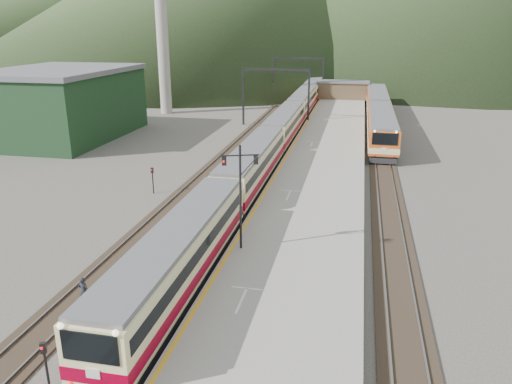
% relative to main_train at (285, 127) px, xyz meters
% --- Properties ---
extents(track_main, '(2.60, 200.00, 0.23)m').
position_rel_main_train_xyz_m(track_main, '(0.00, -4.90, -1.80)').
color(track_main, black).
rests_on(track_main, ground).
extents(track_far, '(2.60, 200.00, 0.23)m').
position_rel_main_train_xyz_m(track_far, '(-5.00, -4.90, -1.80)').
color(track_far, black).
rests_on(track_far, ground).
extents(track_second, '(2.60, 200.00, 0.23)m').
position_rel_main_train_xyz_m(track_second, '(11.50, -4.90, -1.80)').
color(track_second, black).
rests_on(track_second, ground).
extents(platform, '(8.00, 100.00, 1.00)m').
position_rel_main_train_xyz_m(platform, '(5.60, -6.90, -1.37)').
color(platform, gray).
rests_on(platform, ground).
extents(gantry_near, '(9.55, 0.25, 8.00)m').
position_rel_main_train_xyz_m(gantry_near, '(-2.85, 10.10, 3.72)').
color(gantry_near, black).
rests_on(gantry_near, ground).
extents(gantry_far, '(9.55, 0.25, 8.00)m').
position_rel_main_train_xyz_m(gantry_far, '(-2.85, 35.10, 3.72)').
color(gantry_far, black).
rests_on(gantry_far, ground).
extents(warehouse, '(14.50, 20.50, 8.60)m').
position_rel_main_train_xyz_m(warehouse, '(-28.00, -2.90, 2.45)').
color(warehouse, '#143317').
rests_on(warehouse, ground).
extents(smokestack, '(1.80, 1.80, 30.00)m').
position_rel_main_train_xyz_m(smokestack, '(-22.00, 17.10, 13.13)').
color(smokestack, '#9E998E').
rests_on(smokestack, ground).
extents(station_shed, '(9.40, 4.40, 3.10)m').
position_rel_main_train_xyz_m(station_shed, '(5.60, 33.10, 0.70)').
color(station_shed, brown).
rests_on(station_shed, platform).
extents(main_train, '(2.68, 92.10, 3.27)m').
position_rel_main_train_xyz_m(main_train, '(0.00, 0.00, 0.00)').
color(main_train, beige).
rests_on(main_train, track_main).
extents(second_train, '(3.09, 42.03, 3.77)m').
position_rel_main_train_xyz_m(second_train, '(11.50, 12.06, 0.25)').
color(second_train, '#CA561E').
rests_on(second_train, track_second).
extents(signal_mast, '(2.10, 0.85, 6.30)m').
position_rel_main_train_xyz_m(signal_mast, '(2.39, -33.05, 3.00)').
color(signal_mast, black).
rests_on(signal_mast, platform).
extents(short_signal_a, '(0.27, 0.24, 2.27)m').
position_rel_main_train_xyz_m(short_signal_a, '(-2.35, -45.47, -0.40)').
color(short_signal_a, black).
rests_on(short_signal_a, ground).
extents(short_signal_b, '(0.26, 0.23, 2.27)m').
position_rel_main_train_xyz_m(short_signal_b, '(-2.76, -16.47, -0.40)').
color(short_signal_b, black).
rests_on(short_signal_b, ground).
extents(short_signal_c, '(0.24, 0.18, 2.27)m').
position_rel_main_train_xyz_m(short_signal_c, '(-7.97, -21.79, -0.40)').
color(short_signal_c, black).
rests_on(short_signal_c, ground).
extents(worker, '(0.56, 0.37, 1.52)m').
position_rel_main_train_xyz_m(worker, '(-4.42, -39.23, -1.11)').
color(worker, black).
rests_on(worker, ground).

